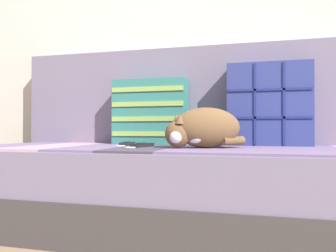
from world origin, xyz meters
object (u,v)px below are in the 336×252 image
(sleeping_cat, at_px, (202,129))
(game_remote_far, at_px, (142,145))
(couch, at_px, (176,188))
(throw_pillow_striped, at_px, (150,112))
(throw_pillow_quilted, at_px, (269,104))
(game_remote_near, at_px, (127,144))

(sleeping_cat, relative_size, game_remote_far, 1.71)
(sleeping_cat, bearing_deg, couch, 147.70)
(throw_pillow_striped, distance_m, game_remote_far, 0.36)
(throw_pillow_quilted, bearing_deg, throw_pillow_striped, -179.95)
(game_remote_far, bearing_deg, throw_pillow_quilted, 27.43)
(throw_pillow_striped, xyz_separation_m, game_remote_near, (-0.07, -0.19, -0.17))
(sleeping_cat, distance_m, game_remote_near, 0.43)
(throw_pillow_quilted, relative_size, throw_pillow_striped, 1.01)
(couch, height_order, throw_pillow_striped, throw_pillow_striped)
(throw_pillow_quilted, distance_m, game_remote_far, 0.70)
(throw_pillow_quilted, xyz_separation_m, throw_pillow_striped, (-0.65, -0.00, -0.03))
(throw_pillow_quilted, height_order, sleeping_cat, throw_pillow_quilted)
(couch, height_order, game_remote_far, game_remote_far)
(throw_pillow_striped, bearing_deg, game_remote_near, -109.12)
(couch, bearing_deg, throw_pillow_striped, 133.91)
(sleeping_cat, bearing_deg, throw_pillow_quilted, 44.39)
(throw_pillow_striped, bearing_deg, game_remote_far, -79.83)
(couch, distance_m, game_remote_near, 0.34)
(throw_pillow_quilted, bearing_deg, game_remote_far, -152.57)
(game_remote_near, bearing_deg, throw_pillow_quilted, 15.07)
(throw_pillow_striped, height_order, game_remote_far, throw_pillow_striped)
(game_remote_far, bearing_deg, game_remote_near, 136.53)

